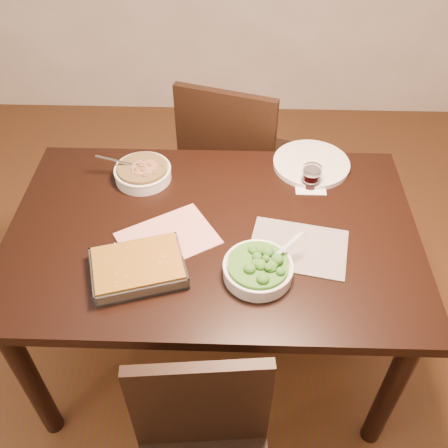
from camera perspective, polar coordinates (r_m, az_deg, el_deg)
name	(u,v)px	position (r m, az deg, el deg)	size (l,w,h in m)	color
ground	(215,347)	(2.30, -1.02, -13.89)	(4.00, 4.00, 0.00)	#4E3616
table	(213,248)	(1.77, -1.28, -2.73)	(1.40, 0.90, 0.75)	black
magazine_a	(168,239)	(1.68, -6.43, -1.66)	(0.30, 0.22, 0.01)	#AB3131
magazine_b	(298,248)	(1.66, 8.48, -2.67)	(0.31, 0.22, 0.01)	#25262C
coaster	(310,185)	(1.90, 9.80, 4.41)	(0.11, 0.11, 0.00)	white
stew_bowl	(143,172)	(1.91, -9.27, 5.88)	(0.24, 0.22, 0.08)	white
broccoli_bowl	(258,269)	(1.54, 3.91, -5.12)	(0.22, 0.22, 0.09)	white
baking_dish	(138,268)	(1.57, -9.78, -4.93)	(0.33, 0.28, 0.05)	silver
wine_tumbler	(311,176)	(1.87, 9.96, 5.43)	(0.07, 0.07, 0.08)	black
dinner_plate	(311,164)	(1.99, 9.94, 6.80)	(0.30, 0.30, 0.02)	silver
chair_far	(233,159)	(2.37, 1.00, 7.48)	(0.55, 0.55, 0.94)	black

